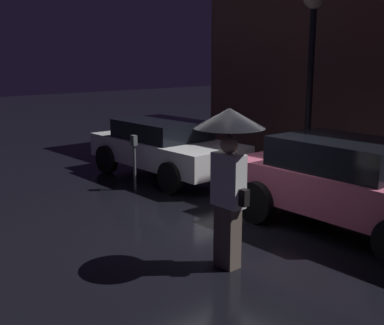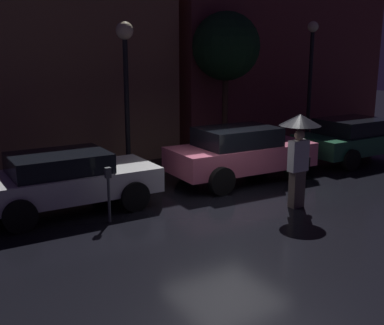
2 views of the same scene
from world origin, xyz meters
name	(u,v)px [view 1 (image 1 of 2)]	position (x,y,z in m)	size (l,w,h in m)	color
ground_plane	(223,225)	(0.00, 0.00, 0.00)	(60.00, 60.00, 0.00)	black
building_facade_left	(342,39)	(-1.91, 6.50, 3.28)	(7.13, 3.00, 6.56)	#8C664C
parked_car_white	(165,146)	(-3.39, 1.47, 0.72)	(4.05, 1.97, 1.33)	silver
parked_car_pink	(348,183)	(1.47, 1.39, 0.80)	(4.11, 1.91, 1.50)	#DB6684
pedestrian_with_umbrella	(229,152)	(1.18, -1.12, 1.60)	(0.93, 0.93, 2.16)	#66564C
parking_meter	(134,156)	(-2.87, 0.22, 0.74)	(0.12, 0.10, 1.18)	#4C5154
street_lamp_near	(312,38)	(-0.88, 3.60, 3.21)	(0.49, 0.49, 4.29)	black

